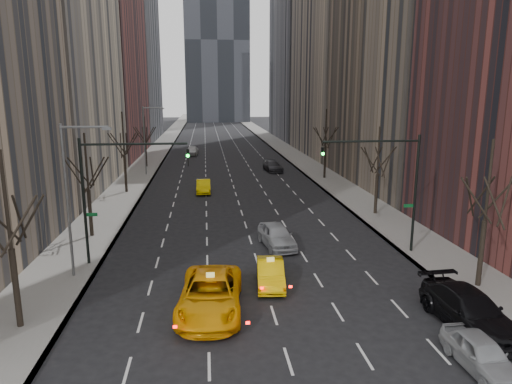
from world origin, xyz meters
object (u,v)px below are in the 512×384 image
object	(u,v)px
taxi_sedan	(270,273)
parked_sedan_silver	(481,353)
silver_sedan_ahead	(277,235)
taxi_suv	(210,294)
parked_suv_black	(469,310)

from	to	relation	value
taxi_sedan	parked_sedan_silver	size ratio (longest dim) A/B	1.07
silver_sedan_ahead	parked_sedan_silver	bearing A→B (deg)	-77.23
parked_sedan_silver	taxi_sedan	bearing A→B (deg)	126.44
silver_sedan_ahead	taxi_suv	bearing A→B (deg)	-124.46
taxi_sedan	parked_sedan_silver	xyz separation A→B (m)	(7.15, -9.08, -0.02)
taxi_suv	parked_suv_black	size ratio (longest dim) A/B	1.10
taxi_suv	parked_suv_black	xyz separation A→B (m)	(12.01, -2.95, -0.05)
taxi_suv	parked_suv_black	bearing A→B (deg)	-8.93
taxi_suv	taxi_sedan	xyz separation A→B (m)	(3.47, 2.95, -0.22)
taxi_suv	parked_sedan_silver	size ratio (longest dim) A/B	1.65
silver_sedan_ahead	parked_suv_black	xyz separation A→B (m)	(7.16, -12.47, 0.04)
taxi_suv	taxi_sedan	bearing A→B (deg)	45.24
taxi_sedan	silver_sedan_ahead	distance (m)	6.72
taxi_sedan	parked_sedan_silver	distance (m)	11.56
taxi_sedan	parked_suv_black	world-z (taller)	parked_suv_black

